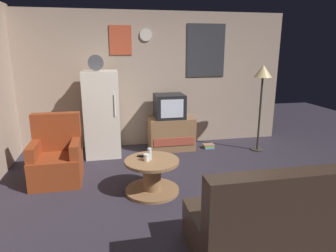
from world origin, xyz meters
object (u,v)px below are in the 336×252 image
at_px(crt_tv, 169,106).
at_px(mug_ceramic_white, 146,157).
at_px(fridge, 102,114).
at_px(coffee_table, 152,176).
at_px(standing_lamp, 263,78).
at_px(tv_stand, 171,133).
at_px(couch, 284,222).
at_px(wine_glass, 150,153).
at_px(remote_control, 143,156).
at_px(armchair, 57,158).
at_px(book_stack, 209,146).

bearing_deg(crt_tv, mug_ceramic_white, -111.02).
relative_size(fridge, coffee_table, 2.46).
bearing_deg(standing_lamp, fridge, 173.31).
relative_size(tv_stand, couch, 0.49).
relative_size(fridge, standing_lamp, 1.11).
bearing_deg(standing_lamp, wine_glass, -150.68).
relative_size(coffee_table, mug_ceramic_white, 8.00).
xyz_separation_m(tv_stand, wine_glass, (-0.65, -1.66, 0.22)).
height_order(tv_stand, standing_lamp, standing_lamp).
bearing_deg(crt_tv, tv_stand, 1.47).
relative_size(fridge, wine_glass, 11.80).
bearing_deg(remote_control, mug_ceramic_white, -70.59).
distance_m(armchair, couch, 3.12).
relative_size(wine_glass, book_stack, 0.72).
bearing_deg(standing_lamp, couch, -113.41).
height_order(crt_tv, standing_lamp, standing_lamp).
bearing_deg(crt_tv, wine_glass, -110.21).
bearing_deg(book_stack, remote_control, -134.87).
height_order(fridge, standing_lamp, fridge).
distance_m(mug_ceramic_white, couch, 1.82).
bearing_deg(remote_control, coffee_table, -46.06).
bearing_deg(couch, crt_tv, 97.64).
distance_m(coffee_table, remote_control, 0.30).
distance_m(crt_tv, couch, 3.24).
xyz_separation_m(tv_stand, armchair, (-1.91, -1.06, 0.03)).
relative_size(fridge, remote_control, 11.80).
bearing_deg(book_stack, armchair, -160.11).
bearing_deg(mug_ceramic_white, coffee_table, 11.46).
bearing_deg(crt_tv, fridge, -176.72).
height_order(remote_control, armchair, armchair).
distance_m(standing_lamp, armchair, 3.70).
height_order(coffee_table, remote_control, remote_control).
relative_size(crt_tv, wine_glass, 3.60).
distance_m(fridge, book_stack, 2.11).
height_order(crt_tv, book_stack, crt_tv).
xyz_separation_m(crt_tv, remote_control, (-0.69, -1.56, -0.37)).
distance_m(coffee_table, couch, 1.78).
height_order(armchair, book_stack, armchair).
relative_size(armchair, couch, 0.56).
distance_m(crt_tv, standing_lamp, 1.75).
relative_size(mug_ceramic_white, book_stack, 0.43).
distance_m(mug_ceramic_white, armchair, 1.39).
bearing_deg(coffee_table, standing_lamp, 30.43).
bearing_deg(book_stack, mug_ceramic_white, -131.31).
bearing_deg(crt_tv, remote_control, -113.86).
height_order(tv_stand, book_stack, tv_stand).
relative_size(wine_glass, mug_ceramic_white, 1.67).
height_order(fridge, crt_tv, fridge).
xyz_separation_m(crt_tv, book_stack, (0.76, -0.11, -0.80)).
height_order(tv_stand, remote_control, tv_stand).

